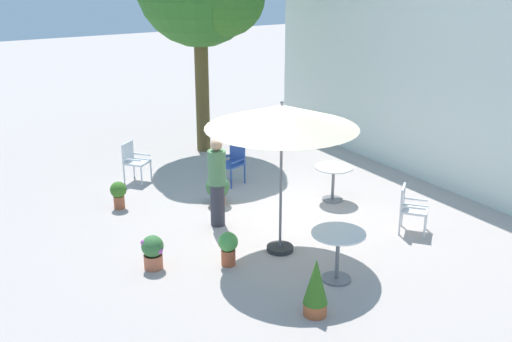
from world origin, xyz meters
The scene contains 14 objects.
ground_plane centered at (0.00, 0.00, 0.00)m, with size 60.00×60.00×0.00m, color #B3A59E.
villa_facade centered at (0.00, 4.22, 2.22)m, with size 11.54×0.30×4.44m, color silver.
patio_umbrella_0 centered at (1.05, -0.45, 2.27)m, with size 2.41×2.41×2.53m.
cafe_table_0 centered at (-0.30, 1.67, 0.49)m, with size 0.76×0.76×0.71m.
cafe_table_1 centered at (2.30, -0.25, 0.54)m, with size 0.81×0.81×0.78m.
patio_chair_0 centered at (1.57, 1.91, 0.49)m, with size 0.64×0.64×0.84m.
patio_chair_1 centered at (-3.39, -1.36, 0.50)m, with size 0.64×0.64×0.86m.
patio_chair_2 centered at (-2.17, 0.43, 0.50)m, with size 0.57×0.60×0.85m.
potted_plant_0 centered at (-1.27, -0.42, 0.33)m, with size 0.47×0.47×0.61m.
potted_plant_1 centered at (1.05, -1.43, 0.32)m, with size 0.31×0.31×0.55m.
potted_plant_2 centered at (0.55, -2.48, 0.29)m, with size 0.35×0.35×0.55m.
potted_plant_3 centered at (-2.06, -2.15, 0.32)m, with size 0.32×0.32×0.54m.
potted_plant_4 centered at (2.92, -1.09, 0.42)m, with size 0.34×0.34×0.84m.
standing_person centered at (-0.40, -0.86, 0.84)m, with size 0.38×0.38×1.63m.
Camera 1 is at (8.69, -5.44, 4.58)m, focal length 42.72 mm.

